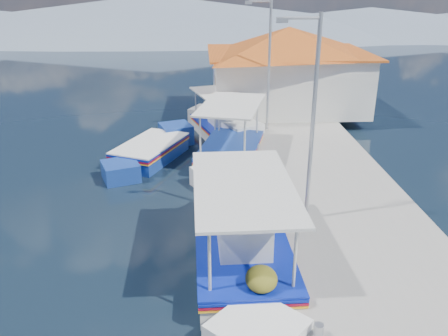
{
  "coord_description": "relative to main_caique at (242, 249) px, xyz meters",
  "views": [
    {
      "loc": [
        1.52,
        -10.36,
        7.32
      ],
      "look_at": [
        2.21,
        4.21,
        1.3
      ],
      "focal_mm": 37.15,
      "sensor_mm": 36.0,
      "label": 1
    }
  ],
  "objects": [
    {
      "name": "lamp_post_near",
      "position": [
        2.0,
        1.71,
        3.31
      ],
      "size": [
        1.21,
        0.14,
        6.0
      ],
      "color": "#A5A8AD",
      "rests_on": "quay"
    },
    {
      "name": "bollards",
      "position": [
        1.29,
        4.96,
        0.11
      ],
      "size": [
        0.2,
        17.2,
        0.3
      ],
      "color": "#A5A8AD",
      "rests_on": "quay"
    },
    {
      "name": "quay",
      "position": [
        3.39,
        5.71,
        -0.29
      ],
      "size": [
        5.0,
        44.0,
        0.5
      ],
      "primitive_type": "cube",
      "color": "gray",
      "rests_on": "ground"
    },
    {
      "name": "ground",
      "position": [
        -2.51,
        -0.29,
        -0.54
      ],
      "size": [
        160.0,
        160.0,
        0.0
      ],
      "primitive_type": "plane",
      "color": "black",
      "rests_on": "ground"
    },
    {
      "name": "mountain_ridge",
      "position": [
        4.03,
        55.71,
        1.5
      ],
      "size": [
        171.4,
        96.0,
        5.5
      ],
      "color": "slate",
      "rests_on": "ground"
    },
    {
      "name": "caique_green_canopy",
      "position": [
        0.14,
        7.85,
        -0.12
      ],
      "size": [
        3.46,
        7.29,
        2.82
      ],
      "rotation": [
        0.0,
        0.0,
        0.26
      ],
      "color": "silver",
      "rests_on": "ground"
    },
    {
      "name": "caique_blue_hull",
      "position": [
        -3.3,
        8.26,
        -0.22
      ],
      "size": [
        3.66,
        6.0,
        1.17
      ],
      "rotation": [
        0.0,
        0.0,
        0.43
      ],
      "color": "navy",
      "rests_on": "ground"
    },
    {
      "name": "main_caique",
      "position": [
        0.0,
        0.0,
        0.0
      ],
      "size": [
        2.62,
        8.48,
        2.79
      ],
      "rotation": [
        0.0,
        0.0,
        -0.03
      ],
      "color": "silver",
      "rests_on": "ground"
    },
    {
      "name": "harbor_building",
      "position": [
        3.69,
        14.71,
        2.24
      ],
      "size": [
        10.49,
        10.49,
        4.4
      ],
      "color": "silver",
      "rests_on": "quay"
    },
    {
      "name": "lamp_post_far",
      "position": [
        2.0,
        10.71,
        3.31
      ],
      "size": [
        1.21,
        0.14,
        6.0
      ],
      "color": "#A5A8AD",
      "rests_on": "quay"
    },
    {
      "name": "caique_far",
      "position": [
        -0.15,
        11.46,
        -0.1
      ],
      "size": [
        3.24,
        6.42,
        2.35
      ],
      "rotation": [
        0.0,
        0.0,
        -0.3
      ],
      "color": "silver",
      "rests_on": "ground"
    }
  ]
}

